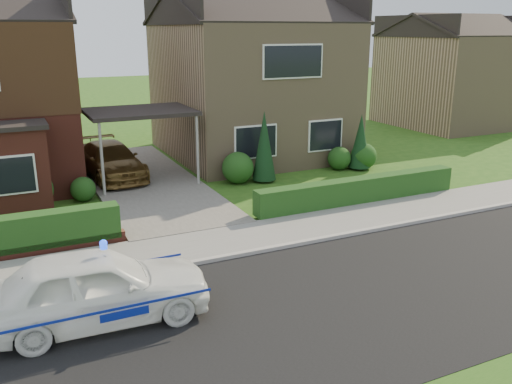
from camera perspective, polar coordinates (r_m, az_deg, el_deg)
ground at (r=11.31m, az=2.31°, el=-12.85°), size 120.00×120.00×0.00m
road at (r=11.31m, az=2.31°, el=-12.85°), size 60.00×6.00×0.02m
kerb at (r=13.77m, az=-3.61°, el=-6.94°), size 60.00×0.16×0.12m
sidewalk at (r=14.68m, az=-5.14°, el=-5.47°), size 60.00×2.00×0.10m
driveway at (r=20.96m, az=-11.73°, el=1.13°), size 3.80×12.00×0.12m
house_right at (r=25.03m, az=-0.70°, el=12.36°), size 7.50×8.06×7.25m
carport_link at (r=20.39m, az=-12.13°, el=8.14°), size 3.80×3.00×2.77m
hedge_right at (r=18.35m, az=10.68°, el=-1.26°), size 7.50×0.55×0.80m
shrub_left_mid at (r=18.66m, az=-22.52°, el=0.15°), size 1.32×1.32×1.32m
shrub_left_near at (r=19.14m, az=-17.74°, el=0.29°), size 0.84×0.84×0.84m
shrub_right_near at (r=20.32m, az=-1.93°, el=2.56°), size 1.20×1.20×1.20m
shrub_right_mid at (r=22.60m, az=8.75°, el=3.52°), size 0.96×0.96×0.96m
shrub_right_far at (r=22.92m, az=11.26°, el=3.73°), size 1.08×1.08×1.08m
conifer_a at (r=20.40m, az=0.86°, el=4.64°), size 0.90×0.90×2.60m
conifer_b at (r=22.68m, az=10.93°, el=5.06°), size 0.90×0.90×2.20m
neighbour_right at (r=34.98m, az=19.88°, el=10.91°), size 6.50×7.00×5.20m
police_car at (r=11.17m, az=-16.50°, el=-9.63°), size 4.06×4.49×1.67m
driveway_car at (r=21.48m, az=-15.03°, el=3.24°), size 2.26×4.65×1.30m
potted_plant_a at (r=18.27m, az=-23.42°, el=-1.10°), size 0.47×0.34×0.83m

